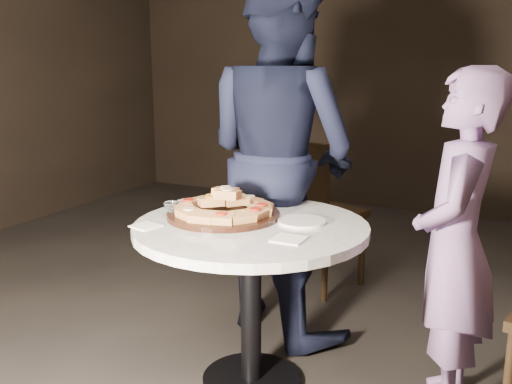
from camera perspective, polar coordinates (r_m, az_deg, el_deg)
floor at (r=2.87m, az=-2.24°, el=-17.65°), size 7.00×7.00×0.00m
table at (r=2.53m, az=-0.51°, el=-6.27°), size 1.29×1.29×0.77m
serving_board at (r=2.58m, az=-3.26°, el=-2.28°), size 0.58×0.58×0.02m
focaccia_pile at (r=2.57m, az=-3.25°, el=-1.30°), size 0.45×0.45×0.12m
plate_left at (r=2.84m, az=-6.28°, el=-1.09°), size 0.22×0.22×0.01m
plate_right at (r=2.50m, az=4.60°, el=-2.94°), size 0.25×0.25×0.01m
water_glass at (r=2.62m, az=-8.46°, el=-1.69°), size 0.08×0.08×0.07m
napkin_near at (r=2.48m, az=-10.96°, el=-3.35°), size 0.13×0.13×0.01m
napkin_far at (r=2.26m, az=3.32°, el=-4.71°), size 0.13×0.13×0.01m
chair_far at (r=3.64m, az=5.51°, el=-1.23°), size 0.59×0.61×0.99m
diner_navy at (r=3.06m, az=2.58°, el=3.61°), size 1.15×1.04×1.93m
diner_teal at (r=2.47m, az=19.31°, el=-5.14°), size 0.37×0.54×1.44m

